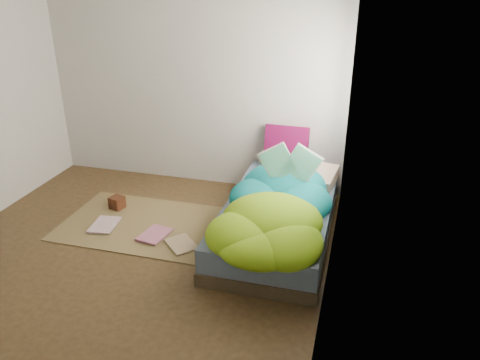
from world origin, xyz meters
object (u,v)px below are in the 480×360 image
Objects in this scene: floor_book_b at (144,232)px; wooden_box at (117,203)px; pillow_magenta at (286,147)px; floor_book_a at (93,224)px; bed at (278,219)px; open_book at (290,153)px.

wooden_box is at bearing 150.96° from floor_book_b.
floor_book_b is at bearing -132.62° from pillow_magenta.
pillow_magenta is 1.42× the size of floor_book_a.
open_book is (0.07, 0.10, 0.66)m from bed.
pillow_magenta is 1.80m from floor_book_b.
pillow_magenta is 2.21m from floor_book_a.
pillow_magenta is at bearing 97.86° from open_book.
floor_book_a is 1.04× the size of floor_book_b.
bed is 0.67m from open_book.
pillow_magenta reaches higher than floor_book_b.
pillow_magenta is at bearing 26.62° from wooden_box.
open_book reaches higher than floor_book_b.
pillow_magenta is at bearing 96.22° from bed.
open_book is 2.11m from floor_book_a.
floor_book_a is (-1.73, -1.25, -0.55)m from pillow_magenta.
floor_book_b is (0.52, -0.42, -0.05)m from wooden_box.
floor_book_a is at bearing -171.42° from floor_book_b.
bed is at bearing 25.28° from floor_book_b.
open_book reaches higher than pillow_magenta.
wooden_box is at bearing -153.24° from pillow_magenta.
bed is 1.78m from wooden_box.
wooden_box is (-1.78, 0.06, -0.09)m from bed.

